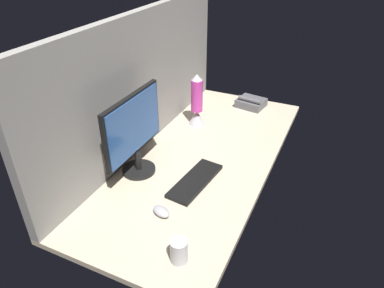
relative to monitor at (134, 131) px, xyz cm
name	(u,v)px	position (x,y,z in cm)	size (l,w,h in cm)	color
ground_plane	(201,157)	(28.54, -25.14, -26.34)	(180.00, 80.00, 3.00)	tan
cubicle_wall_back	(141,83)	(28.54, 12.36, 13.74)	(180.00, 5.00, 77.15)	gray
monitor	(134,131)	(0.00, 0.00, 0.00)	(46.86, 18.00, 44.26)	black
keyboard	(195,181)	(3.74, -32.58, -23.84)	(37.00, 13.00, 2.00)	black
mouse	(161,212)	(-24.59, -28.26, -23.14)	(5.60, 9.60, 3.40)	#99999E
mug_steel	(179,251)	(-44.54, -47.45, -19.66)	(7.05, 7.05, 10.36)	#B2B2B7
lava_lamp	(197,104)	(62.96, -6.82, -10.23)	(10.64, 10.64, 34.83)	#A5A5AD
desk_phone	(251,103)	(103.53, -32.43, -21.65)	(19.82, 21.47, 8.80)	#4C4C51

